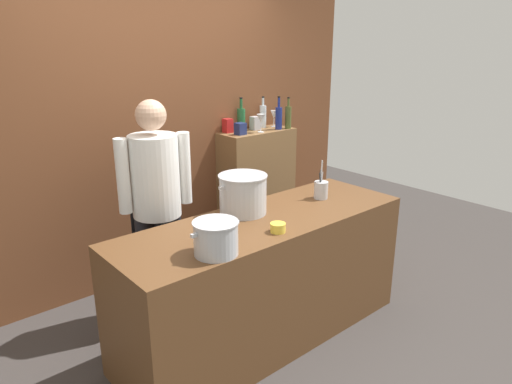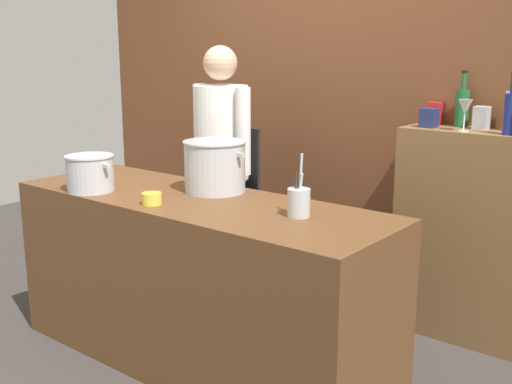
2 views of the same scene
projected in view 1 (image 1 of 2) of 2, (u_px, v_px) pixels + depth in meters
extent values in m
plane|color=#383330|center=(264.00, 334.00, 3.40)|extent=(8.00, 8.00, 0.00)
cube|color=brown|center=(154.00, 106.00, 3.94)|extent=(4.40, 0.10, 3.00)
cube|color=brown|center=(264.00, 279.00, 3.26)|extent=(2.12, 0.70, 0.90)
cube|color=brown|center=(257.00, 191.00, 4.67)|extent=(0.76, 0.32, 1.21)
cylinder|color=black|center=(174.00, 265.00, 3.53)|extent=(0.14, 0.14, 0.84)
cylinder|color=black|center=(148.00, 271.00, 3.44)|extent=(0.14, 0.14, 0.84)
cylinder|color=white|center=(155.00, 176.00, 3.26)|extent=(0.34, 0.34, 0.58)
cube|color=black|center=(150.00, 201.00, 3.49)|extent=(0.30, 0.08, 0.52)
cylinder|color=white|center=(185.00, 168.00, 3.36)|extent=(0.09, 0.09, 0.52)
cylinder|color=white|center=(123.00, 176.00, 3.15)|extent=(0.09, 0.09, 0.52)
sphere|color=tan|center=(151.00, 115.00, 3.13)|extent=(0.21, 0.21, 0.21)
cylinder|color=#B7BABF|center=(243.00, 195.00, 3.19)|extent=(0.32, 0.32, 0.26)
cylinder|color=#B7BABF|center=(243.00, 176.00, 3.14)|extent=(0.33, 0.33, 0.01)
cube|color=#B7BABF|center=(222.00, 188.00, 3.05)|extent=(0.04, 0.02, 0.02)
cube|color=#B7BABF|center=(263.00, 178.00, 3.27)|extent=(0.04, 0.02, 0.02)
cylinder|color=#B7BABF|center=(216.00, 239.00, 2.58)|extent=(0.25, 0.25, 0.18)
cylinder|color=#B7BABF|center=(215.00, 222.00, 2.55)|extent=(0.26, 0.26, 0.01)
cube|color=#B7BABF|center=(194.00, 235.00, 2.47)|extent=(0.04, 0.02, 0.02)
cube|color=#B7BABF|center=(236.00, 222.00, 2.65)|extent=(0.04, 0.02, 0.02)
cylinder|color=#B7BABF|center=(321.00, 190.00, 3.50)|extent=(0.10, 0.10, 0.13)
cylinder|color=#262626|center=(321.00, 185.00, 3.48)|extent=(0.02, 0.03, 0.18)
cylinder|color=#262626|center=(320.00, 183.00, 3.49)|extent=(0.03, 0.03, 0.20)
cylinder|color=#B7BABF|center=(321.00, 184.00, 3.49)|extent=(0.04, 0.01, 0.18)
cylinder|color=#B7BABF|center=(321.00, 178.00, 3.48)|extent=(0.03, 0.01, 0.27)
cylinder|color=yellow|center=(278.00, 228.00, 2.90)|extent=(0.10, 0.10, 0.06)
cylinder|color=#475123|center=(288.00, 118.00, 4.56)|extent=(0.06, 0.06, 0.21)
cylinder|color=#475123|center=(288.00, 102.00, 4.51)|extent=(0.02, 0.02, 0.08)
cylinder|color=black|center=(289.00, 98.00, 4.50)|extent=(0.02, 0.02, 0.01)
cylinder|color=navy|center=(279.00, 118.00, 4.52)|extent=(0.07, 0.07, 0.21)
cylinder|color=navy|center=(279.00, 102.00, 4.47)|extent=(0.02, 0.02, 0.09)
cylinder|color=black|center=(279.00, 97.00, 4.45)|extent=(0.03, 0.03, 0.01)
cylinder|color=silver|center=(263.00, 117.00, 4.61)|extent=(0.07, 0.07, 0.21)
cylinder|color=silver|center=(263.00, 102.00, 4.56)|extent=(0.02, 0.02, 0.08)
cylinder|color=black|center=(263.00, 97.00, 4.55)|extent=(0.03, 0.03, 0.01)
cylinder|color=#1E592D|center=(241.00, 120.00, 4.45)|extent=(0.08, 0.08, 0.21)
cylinder|color=#1E592D|center=(241.00, 104.00, 4.40)|extent=(0.03, 0.03, 0.09)
cylinder|color=black|center=(241.00, 98.00, 4.38)|extent=(0.03, 0.03, 0.01)
cylinder|color=silver|center=(274.00, 126.00, 4.68)|extent=(0.06, 0.06, 0.01)
cylinder|color=silver|center=(274.00, 122.00, 4.67)|extent=(0.01, 0.01, 0.08)
cone|color=silver|center=(274.00, 115.00, 4.65)|extent=(0.07, 0.07, 0.08)
cylinder|color=silver|center=(261.00, 132.00, 4.40)|extent=(0.06, 0.06, 0.01)
cylinder|color=silver|center=(261.00, 127.00, 4.39)|extent=(0.01, 0.01, 0.08)
cone|color=silver|center=(261.00, 118.00, 4.36)|extent=(0.08, 0.08, 0.08)
cube|color=navy|center=(240.00, 129.00, 4.28)|extent=(0.09, 0.09, 0.11)
cube|color=#B2B2B7|center=(255.00, 123.00, 4.51)|extent=(0.08, 0.08, 0.13)
cube|color=red|center=(228.00, 126.00, 4.37)|extent=(0.08, 0.08, 0.13)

